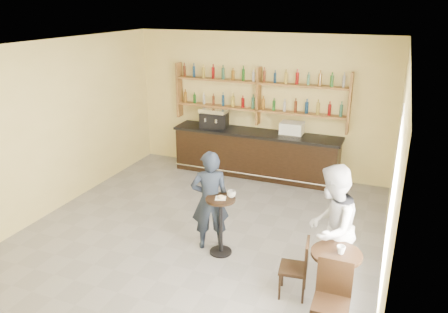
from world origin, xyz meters
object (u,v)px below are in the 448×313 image
at_px(espresso_machine, 214,118).
at_px(chair_west, 293,268).
at_px(man_main, 210,200).
at_px(chair_south, 331,304).
at_px(pedestal_table, 221,226).
at_px(cafe_table, 334,280).
at_px(pastry_case, 292,129).
at_px(patron_second, 330,228).
at_px(bar_counter, 256,153).

xyz_separation_m(espresso_machine, chair_west, (2.88, -4.02, -0.84)).
bearing_deg(man_main, chair_south, 120.38).
distance_m(pedestal_table, cafe_table, 1.99).
distance_m(pastry_case, patron_second, 3.90).
bearing_deg(chair_west, cafe_table, 77.42).
relative_size(man_main, cafe_table, 2.02).
bearing_deg(espresso_machine, chair_south, -62.56).
relative_size(chair_west, patron_second, 0.47).
xyz_separation_m(man_main, chair_south, (2.15, -1.39, -0.34)).
distance_m(pedestal_table, man_main, 0.44).
bearing_deg(patron_second, pastry_case, -150.12).
bearing_deg(cafe_table, patron_second, 108.75).
bearing_deg(pastry_case, pedestal_table, -88.37).
height_order(espresso_machine, pastry_case, espresso_machine).
height_order(pedestal_table, chair_south, chair_south).
relative_size(pedestal_table, cafe_table, 1.17).
xyz_separation_m(pastry_case, man_main, (-0.52, -3.29, -0.36)).
bearing_deg(chair_west, espresso_machine, -151.75).
xyz_separation_m(espresso_machine, pastry_case, (1.85, 0.00, -0.07)).
distance_m(bar_counter, cafe_table, 4.73).
height_order(bar_counter, chair_west, bar_counter).
bearing_deg(bar_counter, pedestal_table, -81.19).
height_order(espresso_machine, chair_west, espresso_machine).
distance_m(espresso_machine, pedestal_table, 3.83).
distance_m(cafe_table, patron_second, 0.69).
bearing_deg(man_main, cafe_table, 132.66).
height_order(bar_counter, cafe_table, bar_counter).
distance_m(pastry_case, cafe_table, 4.44).
bearing_deg(chair_west, patron_second, 128.85).
relative_size(espresso_machine, chair_west, 0.73).
distance_m(cafe_table, chair_south, 0.61).
relative_size(pedestal_table, chair_south, 0.98).
bearing_deg(pastry_case, chair_west, -69.14).
bearing_deg(cafe_table, pastry_case, 111.25).
bearing_deg(patron_second, chair_south, 19.33).
bearing_deg(chair_south, espresso_machine, 125.49).
bearing_deg(chair_south, patron_second, 99.80).
distance_m(pastry_case, man_main, 3.35).
distance_m(chair_west, patron_second, 0.74).
xyz_separation_m(bar_counter, pedestal_table, (0.53, -3.41, -0.04)).
relative_size(bar_counter, chair_west, 4.49).
xyz_separation_m(espresso_machine, chair_south, (3.48, -4.67, -0.77)).
xyz_separation_m(pedestal_table, man_main, (-0.23, 0.12, 0.35)).
bearing_deg(man_main, pedestal_table, 126.26).
bearing_deg(patron_second, chair_west, -35.45).
bearing_deg(pedestal_table, man_main, 153.13).
distance_m(pastry_case, chair_west, 4.22).
bearing_deg(pedestal_table, patron_second, -6.87).
relative_size(chair_south, patron_second, 0.54).
relative_size(pedestal_table, man_main, 0.58).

